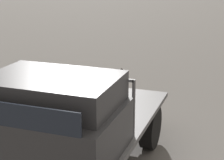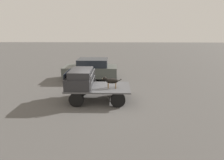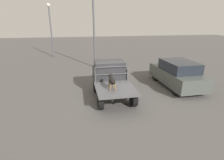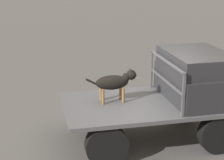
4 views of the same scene
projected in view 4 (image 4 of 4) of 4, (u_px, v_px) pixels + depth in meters
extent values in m
plane|color=#514F4C|center=(150.00, 139.00, 8.05)|extent=(80.00, 80.00, 0.00)
cylinder|color=black|center=(185.00, 104.00, 8.94)|extent=(0.81, 0.24, 0.81)
cylinder|color=black|center=(218.00, 134.00, 7.39)|extent=(0.81, 0.24, 0.81)
cylinder|color=black|center=(91.00, 112.00, 8.46)|extent=(0.81, 0.24, 0.81)
cylinder|color=black|center=(107.00, 145.00, 6.92)|extent=(0.81, 0.24, 0.81)
cube|color=black|center=(146.00, 103.00, 8.16)|extent=(3.35, 0.10, 0.18)
cube|color=black|center=(156.00, 115.00, 7.52)|extent=(3.35, 0.10, 0.18)
cube|color=#4C4C4F|center=(151.00, 103.00, 7.80)|extent=(3.64, 1.98, 0.08)
cube|color=#28282B|center=(200.00, 84.00, 7.92)|extent=(1.40, 1.86, 0.63)
cube|color=#28282B|center=(197.00, 61.00, 7.75)|extent=(1.19, 1.71, 0.39)
cube|color=#4C4C4F|center=(152.00, 69.00, 8.57)|extent=(0.04, 0.04, 0.87)
cube|color=#4C4C4F|center=(183.00, 95.00, 6.88)|extent=(0.04, 0.04, 0.87)
cube|color=#4C4C4F|center=(167.00, 61.00, 7.60)|extent=(0.04, 1.82, 0.04)
cube|color=#4C4C4F|center=(166.00, 81.00, 7.72)|extent=(0.04, 1.82, 0.04)
cylinder|color=brown|center=(121.00, 92.00, 7.90)|extent=(0.06, 0.06, 0.32)
cylinder|color=brown|center=(123.00, 95.00, 7.69)|extent=(0.06, 0.06, 0.32)
cylinder|color=brown|center=(101.00, 93.00, 7.81)|extent=(0.06, 0.06, 0.32)
cylinder|color=brown|center=(103.00, 97.00, 7.60)|extent=(0.06, 0.06, 0.32)
ellipsoid|color=black|center=(112.00, 82.00, 7.68)|extent=(0.69, 0.30, 0.30)
sphere|color=brown|center=(121.00, 84.00, 7.73)|extent=(0.13, 0.13, 0.13)
cylinder|color=black|center=(126.00, 78.00, 7.71)|extent=(0.21, 0.16, 0.21)
sphere|color=black|center=(131.00, 75.00, 7.72)|extent=(0.21, 0.21, 0.21)
cone|color=brown|center=(135.00, 75.00, 7.75)|extent=(0.12, 0.12, 0.12)
cone|color=black|center=(130.00, 70.00, 7.75)|extent=(0.06, 0.08, 0.10)
cone|color=black|center=(132.00, 71.00, 7.64)|extent=(0.06, 0.08, 0.10)
cylinder|color=black|center=(93.00, 82.00, 7.58)|extent=(0.29, 0.04, 0.19)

